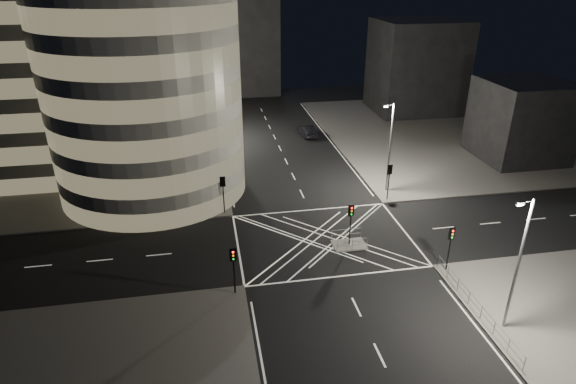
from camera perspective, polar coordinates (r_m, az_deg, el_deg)
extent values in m
plane|color=black|center=(45.21, 4.26, -5.60)|extent=(120.00, 120.00, 0.00)
cube|color=#595654|center=(71.01, -25.07, 3.87)|extent=(42.00, 42.00, 0.15)
cube|color=#595654|center=(78.90, 20.20, 6.71)|extent=(42.00, 42.00, 0.15)
cube|color=slate|center=(44.44, 7.25, -6.23)|extent=(3.00, 2.00, 0.15)
cylinder|color=gray|center=(52.85, -16.81, 12.78)|extent=(20.00, 20.00, 25.00)
cube|color=gray|center=(64.33, -25.11, 13.61)|extent=(20.00, 18.00, 25.00)
cube|color=gray|center=(81.23, -19.25, 15.46)|extent=(24.00, 16.00, 22.00)
cube|color=black|center=(86.90, 14.98, 14.20)|extent=(14.00, 12.00, 15.00)
cube|color=black|center=(69.27, 25.91, 7.68)|extent=(10.00, 10.00, 10.00)
cube|color=black|center=(96.71, -6.79, 16.71)|extent=(18.00, 8.00, 18.00)
cylinder|color=black|center=(51.18, -9.67, 0.13)|extent=(0.32, 0.32, 3.11)
ellipsoid|color=black|center=(50.04, -9.91, 3.12)|extent=(4.85, 4.85, 5.58)
cylinder|color=black|center=(56.71, -9.83, 2.61)|extent=(0.32, 0.32, 2.99)
ellipsoid|color=black|center=(55.76, -10.03, 5.10)|extent=(4.11, 4.11, 4.73)
cylinder|color=black|center=(62.32, -9.96, 4.66)|extent=(0.32, 0.32, 2.89)
ellipsoid|color=black|center=(61.44, -10.14, 6.99)|extent=(4.46, 4.46, 5.12)
cylinder|color=black|center=(67.89, -10.09, 6.63)|extent=(0.32, 0.32, 3.46)
ellipsoid|color=black|center=(67.02, -10.28, 9.04)|extent=(4.52, 4.52, 5.19)
cylinder|color=black|center=(73.63, -10.18, 8.03)|extent=(0.32, 0.32, 3.29)
ellipsoid|color=black|center=(72.93, -10.33, 9.97)|extent=(3.41, 3.41, 3.92)
cylinder|color=black|center=(49.24, -7.63, -0.85)|extent=(0.12, 0.12, 3.00)
cube|color=black|center=(48.42, -7.76, 1.22)|extent=(0.28, 0.22, 0.90)
cube|color=black|center=(48.42, -7.76, 1.22)|extent=(0.55, 0.04, 1.10)
cylinder|color=black|center=(37.49, -6.38, -9.91)|extent=(0.12, 0.12, 3.00)
cube|color=black|center=(36.40, -6.53, -7.40)|extent=(0.28, 0.22, 0.90)
cube|color=black|center=(36.40, -6.53, -7.40)|extent=(0.55, 0.04, 1.10)
cylinder|color=black|center=(52.75, 11.80, 0.66)|extent=(0.12, 0.12, 3.00)
cube|color=black|center=(51.99, 11.98, 2.62)|extent=(0.28, 0.22, 0.90)
cube|color=black|center=(51.99, 11.98, 2.62)|extent=(0.55, 0.04, 1.10)
cylinder|color=black|center=(42.00, 18.48, -6.99)|extent=(0.12, 0.12, 3.00)
cube|color=black|center=(41.04, 18.85, -4.68)|extent=(0.28, 0.22, 0.90)
cube|color=black|center=(41.04, 18.85, -4.68)|extent=(0.55, 0.04, 1.10)
cylinder|color=black|center=(43.65, 7.36, -4.46)|extent=(0.12, 0.12, 3.00)
cube|color=black|center=(42.72, 7.50, -2.19)|extent=(0.28, 0.22, 0.90)
cube|color=black|center=(42.72, 7.50, -2.19)|extent=(0.55, 0.04, 1.10)
cylinder|color=slate|center=(52.65, -8.94, 4.98)|extent=(0.20, 0.20, 10.00)
cylinder|color=slate|center=(51.20, -8.80, 10.11)|extent=(0.90, 0.10, 0.10)
cube|color=slate|center=(51.24, -8.28, 10.04)|extent=(0.50, 0.25, 0.18)
cube|color=white|center=(51.27, -8.27, 9.92)|extent=(0.42, 0.20, 0.05)
cylinder|color=slate|center=(69.83, -9.51, 10.01)|extent=(0.20, 0.20, 10.00)
cylinder|color=slate|center=(68.75, -9.42, 13.93)|extent=(0.90, 0.10, 0.10)
cube|color=slate|center=(68.77, -9.03, 13.88)|extent=(0.50, 0.25, 0.18)
cube|color=white|center=(68.80, -9.02, 13.79)|extent=(0.42, 0.20, 0.05)
cylinder|color=slate|center=(53.58, 11.98, 5.09)|extent=(0.20, 0.20, 10.00)
cylinder|color=slate|center=(51.99, 11.99, 10.09)|extent=(0.90, 0.10, 0.10)
cube|color=slate|center=(51.85, 11.52, 9.97)|extent=(0.50, 0.25, 0.18)
cube|color=white|center=(51.87, 11.50, 9.86)|extent=(0.42, 0.20, 0.05)
cylinder|color=slate|center=(35.54, 25.56, -7.95)|extent=(0.20, 0.20, 10.00)
cylinder|color=slate|center=(33.08, 26.47, -0.98)|extent=(0.90, 0.10, 0.10)
cube|color=slate|center=(32.86, 25.81, -1.21)|extent=(0.50, 0.25, 0.18)
cube|color=white|center=(32.90, 25.77, -1.38)|extent=(0.42, 0.20, 0.05)
cube|color=slate|center=(38.57, 21.28, -12.36)|extent=(0.06, 11.70, 1.10)
cube|color=slate|center=(43.39, 7.64, -6.13)|extent=(2.80, 0.06, 1.10)
cube|color=slate|center=(44.86, 6.96, -4.96)|extent=(2.80, 0.06, 1.10)
imported|color=black|center=(72.24, 2.33, 7.25)|extent=(2.11, 5.00, 1.60)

